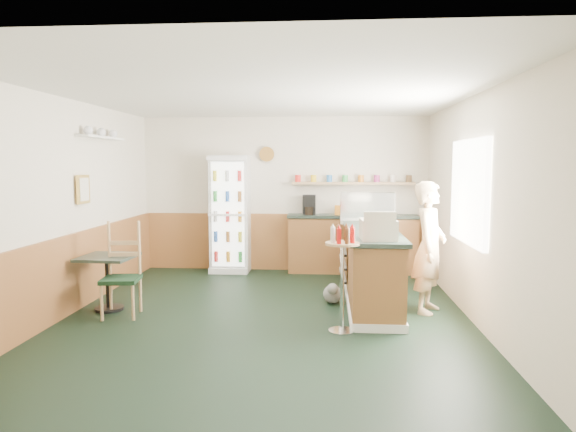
# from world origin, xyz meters

# --- Properties ---
(ground) EXTENTS (6.00, 6.00, 0.00)m
(ground) POSITION_xyz_m (0.00, 0.00, 0.00)
(ground) COLOR black
(ground) RESTS_ON ground
(room_envelope) EXTENTS (5.04, 6.02, 2.72)m
(room_envelope) POSITION_xyz_m (-0.23, 0.73, 1.52)
(room_envelope) COLOR beige
(room_envelope) RESTS_ON ground
(service_counter) EXTENTS (0.68, 3.01, 1.01)m
(service_counter) POSITION_xyz_m (1.35, 1.07, 0.46)
(service_counter) COLOR olive
(service_counter) RESTS_ON ground
(back_counter) EXTENTS (2.24, 0.42, 1.69)m
(back_counter) POSITION_xyz_m (1.19, 2.80, 0.55)
(back_counter) COLOR olive
(back_counter) RESTS_ON ground
(drinks_fridge) EXTENTS (0.67, 0.55, 2.02)m
(drinks_fridge) POSITION_xyz_m (-0.92, 2.74, 1.01)
(drinks_fridge) COLOR silver
(drinks_fridge) RESTS_ON ground
(display_case) EXTENTS (0.80, 0.42, 0.45)m
(display_case) POSITION_xyz_m (1.35, 1.60, 1.23)
(display_case) COLOR silver
(display_case) RESTS_ON service_counter
(cash_register) EXTENTS (0.42, 0.44, 0.23)m
(cash_register) POSITION_xyz_m (1.35, -0.05, 1.13)
(cash_register) COLOR beige
(cash_register) RESTS_ON service_counter
(shopkeeper) EXTENTS (0.58, 0.67, 1.67)m
(shopkeeper) POSITION_xyz_m (2.05, 0.49, 0.83)
(shopkeeper) COLOR tan
(shopkeeper) RESTS_ON ground
(condiment_stand) EXTENTS (0.38, 0.38, 1.19)m
(condiment_stand) POSITION_xyz_m (0.93, -0.39, 0.80)
(condiment_stand) COLOR silver
(condiment_stand) RESTS_ON ground
(newspaper_rack) EXTENTS (0.09, 0.47, 0.55)m
(newspaper_rack) POSITION_xyz_m (0.99, 1.15, 0.50)
(newspaper_rack) COLOR black
(newspaper_rack) RESTS_ON ground
(cafe_table) EXTENTS (0.67, 0.67, 0.71)m
(cafe_table) POSITION_xyz_m (-2.05, 0.27, 0.50)
(cafe_table) COLOR black
(cafe_table) RESTS_ON ground
(cafe_chair) EXTENTS (0.48, 0.48, 1.17)m
(cafe_chair) POSITION_xyz_m (-1.77, 0.10, 0.61)
(cafe_chair) COLOR black
(cafe_chair) RESTS_ON ground
(dog_doorstop) EXTENTS (0.25, 0.33, 0.30)m
(dog_doorstop) POSITION_xyz_m (0.84, 0.78, 0.14)
(dog_doorstop) COLOR gray
(dog_doorstop) RESTS_ON ground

